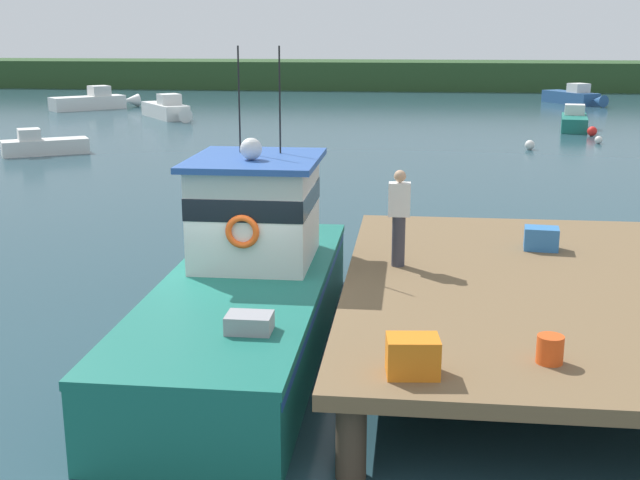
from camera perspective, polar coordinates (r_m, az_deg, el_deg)
ground_plane at (r=13.88m, az=-5.67°, el=-6.98°), size 200.00×200.00×0.00m
dock at (r=13.38m, az=14.78°, el=-3.36°), size 6.00×9.00×1.20m
main_fishing_boat at (r=13.55m, az=-4.90°, el=-2.99°), size 2.55×9.80×4.80m
crate_single_by_cleat at (r=15.28m, az=15.17°, el=0.10°), size 0.64×0.50×0.41m
crate_stack_near_edge at (r=9.51m, az=6.48°, el=-8.05°), size 0.64×0.50×0.46m
bait_bucket at (r=10.17m, az=15.74°, el=-7.35°), size 0.32×0.32×0.34m
deckhand_by_the_boat at (r=13.63m, az=5.53°, el=1.68°), size 0.36×0.22×1.63m
moored_boat_far_left at (r=36.27m, az=-19.09°, el=6.23°), size 4.14×2.99×1.10m
moored_boat_mid_harbor at (r=56.51m, az=-15.48°, el=9.30°), size 5.11×4.96×1.51m
moored_boat_near_channel at (r=49.62m, az=-10.59°, el=8.91°), size 4.28×5.27×1.45m
moored_boat_far_right at (r=61.07m, az=17.30°, el=9.51°), size 3.78×5.57×1.46m
moored_boat_outer_mooring at (r=45.42m, az=17.29°, el=7.94°), size 1.89×5.04×1.26m
mooring_buoy_spare_mooring at (r=39.84m, az=18.85°, el=6.62°), size 0.35×0.35×0.35m
mooring_buoy_outer at (r=24.44m, az=-3.92°, el=2.90°), size 0.36×0.36×0.36m
mooring_buoy_channel_marker at (r=42.64m, az=18.44°, el=7.21°), size 0.48×0.48×0.48m
mooring_buoy_inshore at (r=36.97m, az=14.41°, el=6.44°), size 0.42×0.42×0.42m
far_shoreline at (r=74.77m, az=4.47°, el=11.42°), size 120.00×8.00×2.40m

